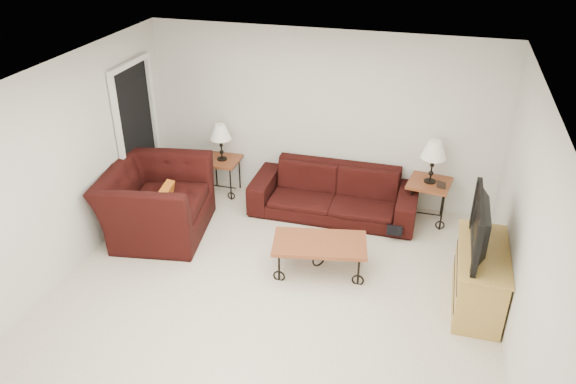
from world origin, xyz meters
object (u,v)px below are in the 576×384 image
object	(u,v)px
tv_stand	(479,278)
television	(487,227)
side_table_right	(427,201)
coffee_table	(319,256)
sofa	(334,193)
lamp_right	(433,162)
backpack	(396,224)
armchair	(157,201)
side_table_left	(223,176)
lamp_left	(221,142)

from	to	relation	value
tv_stand	television	distance (m)	0.66
side_table_right	coffee_table	world-z (taller)	side_table_right
sofa	lamp_right	size ratio (longest dim) A/B	3.85
lamp_right	tv_stand	xyz separation A→B (m)	(0.65, -1.68, -0.55)
lamp_right	backpack	world-z (taller)	lamp_right
armchair	television	distance (m)	4.14
television	armchair	bearing A→B (deg)	-95.76
sofa	armchair	bearing A→B (deg)	-153.36
armchair	backpack	distance (m)	3.19
side_table_left	side_table_right	world-z (taller)	side_table_right
sofa	lamp_right	xyz separation A→B (m)	(1.28, 0.18, 0.56)
lamp_left	television	distance (m)	4.02
side_table_right	backpack	bearing A→B (deg)	-123.02
sofa	side_table_left	xyz separation A→B (m)	(-1.74, 0.18, -0.06)
lamp_right	coffee_table	distance (m)	2.08
side_table_right	television	distance (m)	1.93
sofa	side_table_right	xyz separation A→B (m)	(1.28, 0.18, -0.04)
coffee_table	side_table_left	bearing A→B (deg)	139.82
lamp_right	backpack	distance (m)	0.97
side_table_right	television	xyz separation A→B (m)	(0.63, -1.68, 0.71)
side_table_right	lamp_right	bearing A→B (deg)	0.00
side_table_left	lamp_right	world-z (taller)	lamp_right
lamp_left	backpack	world-z (taller)	lamp_left
sofa	television	world-z (taller)	television
side_table_right	lamp_left	xyz separation A→B (m)	(-3.03, 0.00, 0.53)
lamp_right	television	size ratio (longest dim) A/B	0.57
side_table_right	sofa	bearing A→B (deg)	-172.02
side_table_left	lamp_right	bearing A→B (deg)	0.00
side_table_right	backpack	xyz separation A→B (m)	(-0.36, -0.56, -0.10)
side_table_left	armchair	size ratio (longest dim) A/B	0.39
backpack	side_table_left	bearing A→B (deg)	146.72
tv_stand	backpack	xyz separation A→B (m)	(-1.01, 1.12, -0.15)
lamp_left	armchair	bearing A→B (deg)	-108.84
sofa	side_table_left	bearing A→B (deg)	174.10
side_table_right	lamp_left	world-z (taller)	lamp_left
lamp_left	backpack	xyz separation A→B (m)	(2.66, -0.56, -0.63)
sofa	armchair	size ratio (longest dim) A/B	1.63
lamp_right	tv_stand	bearing A→B (deg)	-69.02
armchair	backpack	size ratio (longest dim) A/B	3.56
sofa	coffee_table	size ratio (longest dim) A/B	2.09
lamp_right	armchair	xyz separation A→B (m)	(-3.46, -1.27, -0.44)
sofa	lamp_left	size ratio (longest dim) A/B	4.18
sofa	television	size ratio (longest dim) A/B	2.20
sofa	television	xyz separation A→B (m)	(1.91, -1.50, 0.67)
side_table_right	tv_stand	size ratio (longest dim) A/B	0.51
lamp_left	side_table_right	bearing A→B (deg)	0.00
side_table_left	coffee_table	xyz separation A→B (m)	(1.85, -1.56, -0.07)
lamp_right	tv_stand	size ratio (longest dim) A/B	0.51
lamp_left	lamp_right	xyz separation A→B (m)	(3.03, 0.00, 0.07)
side_table_left	coffee_table	world-z (taller)	side_table_left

